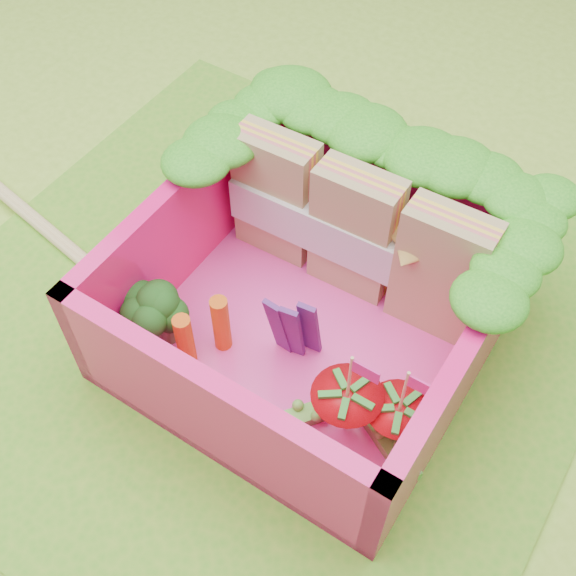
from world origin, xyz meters
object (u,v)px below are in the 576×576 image
at_px(sandwich_stack, 356,233).
at_px(strawberry_right, 396,424).
at_px(chopsticks, 58,239).
at_px(bento_box, 312,296).
at_px(broccoli, 160,305).
at_px(strawberry_left, 345,411).

distance_m(sandwich_stack, strawberry_right, 0.77).
xyz_separation_m(sandwich_stack, chopsticks, (-1.23, -0.50, -0.32)).
relative_size(bento_box, sandwich_stack, 1.20).
height_order(sandwich_stack, broccoli, sandwich_stack).
bearing_deg(strawberry_right, strawberry_left, -160.74).
bearing_deg(bento_box, sandwich_stack, 88.96).
xyz_separation_m(strawberry_left, chopsticks, (-1.55, 0.12, -0.16)).
relative_size(sandwich_stack, broccoli, 3.18).
distance_m(sandwich_stack, strawberry_left, 0.72).
bearing_deg(bento_box, chopsticks, -171.43).
relative_size(broccoli, strawberry_right, 0.72).
xyz_separation_m(broccoli, chopsticks, (-0.75, 0.14, -0.22)).
xyz_separation_m(bento_box, sandwich_stack, (0.01, 0.32, 0.07)).
xyz_separation_m(strawberry_left, strawberry_right, (0.17, 0.06, -0.01)).
bearing_deg(chopsticks, strawberry_right, -2.06).
bearing_deg(strawberry_left, bento_box, 137.10).
bearing_deg(chopsticks, bento_box, 8.57).
distance_m(broccoli, strawberry_left, 0.81).
height_order(sandwich_stack, chopsticks, sandwich_stack).
bearing_deg(chopsticks, strawberry_left, -4.47).
bearing_deg(chopsticks, broccoli, -10.94).
relative_size(broccoli, strawberry_left, 0.69).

